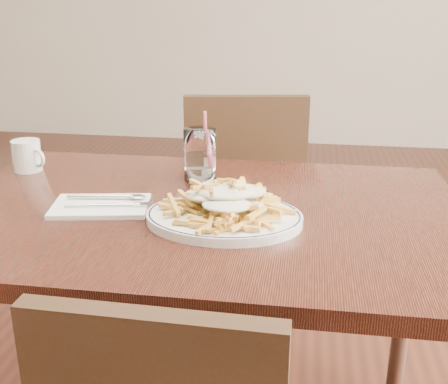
% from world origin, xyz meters
% --- Properties ---
extents(table, '(1.20, 0.80, 0.75)m').
position_xyz_m(table, '(0.00, 0.00, 0.67)').
color(table, black).
rests_on(table, ground).
extents(chair_far, '(0.47, 0.47, 0.90)m').
position_xyz_m(chair_far, '(0.02, 0.75, 0.51)').
color(chair_far, black).
rests_on(chair_far, ground).
extents(fries_plate, '(0.34, 0.29, 0.02)m').
position_xyz_m(fries_plate, '(0.07, -0.08, 0.76)').
color(fries_plate, white).
rests_on(fries_plate, table).
extents(loaded_fries, '(0.25, 0.21, 0.07)m').
position_xyz_m(loaded_fries, '(0.07, -0.08, 0.81)').
color(loaded_fries, gold).
rests_on(loaded_fries, fries_plate).
extents(napkin, '(0.24, 0.18, 0.01)m').
position_xyz_m(napkin, '(-0.22, -0.04, 0.76)').
color(napkin, white).
rests_on(napkin, table).
extents(cutlery, '(0.22, 0.11, 0.01)m').
position_xyz_m(cutlery, '(-0.22, -0.03, 0.76)').
color(cutlery, silver).
rests_on(cutlery, napkin).
extents(water_glass, '(0.08, 0.08, 0.19)m').
position_xyz_m(water_glass, '(-0.04, 0.20, 0.81)').
color(water_glass, white).
rests_on(water_glass, table).
extents(coffee_mug, '(0.11, 0.08, 0.09)m').
position_xyz_m(coffee_mug, '(-0.52, 0.21, 0.79)').
color(coffee_mug, white).
rests_on(coffee_mug, table).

